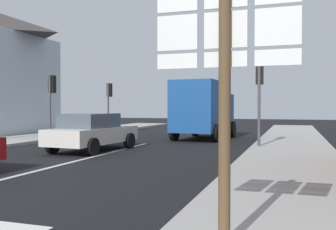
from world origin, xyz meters
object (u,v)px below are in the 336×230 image
(traffic_light_far_left, at_px, (109,96))
(traffic_light_near_right, at_px, (259,85))
(sedan_far, at_px, (92,132))
(route_sign_post, at_px, (225,83))
(traffic_light_near_left, at_px, (52,92))
(delivery_truck, at_px, (204,108))

(traffic_light_far_left, relative_size, traffic_light_near_right, 0.93)
(sedan_far, distance_m, route_sign_post, 11.20)
(traffic_light_near_right, bearing_deg, traffic_light_near_left, 176.24)
(route_sign_post, bearing_deg, traffic_light_far_left, 120.52)
(delivery_truck, height_order, route_sign_post, route_sign_post)
(sedan_far, bearing_deg, delivery_truck, 66.59)
(delivery_truck, relative_size, route_sign_post, 1.61)
(delivery_truck, bearing_deg, traffic_light_far_left, 156.50)
(delivery_truck, bearing_deg, traffic_light_near_right, -50.68)
(sedan_far, relative_size, traffic_light_far_left, 1.31)
(delivery_truck, xyz_separation_m, traffic_light_near_left, (-7.20, -3.28, 0.82))
(sedan_far, height_order, traffic_light_far_left, traffic_light_far_left)
(traffic_light_far_left, xyz_separation_m, traffic_light_near_right, (10.45, -7.10, 0.18))
(sedan_far, xyz_separation_m, delivery_truck, (2.91, 6.72, 0.89))
(delivery_truck, xyz_separation_m, traffic_light_far_left, (-7.20, 3.13, 0.79))
(route_sign_post, bearing_deg, delivery_truck, 103.81)
(sedan_far, relative_size, traffic_light_near_left, 1.30)
(traffic_light_near_right, bearing_deg, route_sign_post, -87.13)
(traffic_light_near_left, bearing_deg, traffic_light_far_left, 90.00)
(sedan_far, distance_m, delivery_truck, 7.38)
(traffic_light_near_right, bearing_deg, traffic_light_far_left, 145.82)
(traffic_light_far_left, bearing_deg, traffic_light_near_left, -90.00)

